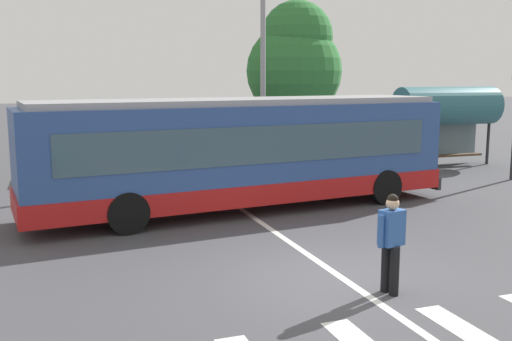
% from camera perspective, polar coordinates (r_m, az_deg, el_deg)
% --- Properties ---
extents(ground_plane, '(160.00, 160.00, 0.00)m').
position_cam_1_polar(ground_plane, '(10.86, 7.79, -10.43)').
color(ground_plane, '#47474C').
extents(city_transit_bus, '(12.11, 3.90, 3.06)m').
position_cam_1_polar(city_transit_bus, '(15.91, -1.23, 1.78)').
color(city_transit_bus, black).
rests_on(city_transit_bus, ground_plane).
extents(pedestrian_crossing_street, '(0.57, 0.35, 1.72)m').
position_cam_1_polar(pedestrian_crossing_street, '(10.01, 13.14, -6.47)').
color(pedestrian_crossing_street, black).
rests_on(pedestrian_crossing_street, ground_plane).
extents(parked_car_champagne, '(1.89, 4.51, 1.35)m').
position_cam_1_polar(parked_car_champagne, '(22.29, -16.21, 1.40)').
color(parked_car_champagne, black).
rests_on(parked_car_champagne, ground_plane).
extents(parked_car_teal, '(1.88, 4.50, 1.35)m').
position_cam_1_polar(parked_car_teal, '(22.83, -9.45, 1.82)').
color(parked_car_teal, black).
rests_on(parked_car_teal, ground_plane).
extents(parked_car_red, '(1.93, 4.53, 1.35)m').
position_cam_1_polar(parked_car_red, '(23.81, -3.24, 2.22)').
color(parked_car_red, black).
rests_on(parked_car_red, ground_plane).
extents(parked_car_blue, '(1.90, 4.51, 1.35)m').
position_cam_1_polar(parked_car_blue, '(24.57, 2.43, 2.44)').
color(parked_car_blue, black).
rests_on(parked_car_blue, ground_plane).
extents(bus_stop_shelter, '(4.41, 1.54, 3.25)m').
position_cam_1_polar(bus_stop_shelter, '(24.87, 18.24, 5.89)').
color(bus_stop_shelter, '#28282B').
rests_on(bus_stop_shelter, ground_plane).
extents(twin_arm_street_lamp, '(4.25, 0.32, 8.56)m').
position_cam_1_polar(twin_arm_street_lamp, '(22.64, 0.70, 13.34)').
color(twin_arm_street_lamp, '#939399').
rests_on(twin_arm_street_lamp, ground_plane).
extents(background_tree_right, '(4.73, 4.73, 7.36)m').
position_cam_1_polar(background_tree_right, '(29.24, 3.83, 10.66)').
color(background_tree_right, brown).
rests_on(background_tree_right, ground_plane).
extents(lane_center_line, '(0.16, 24.00, 0.01)m').
position_cam_1_polar(lane_center_line, '(12.62, 4.11, -7.55)').
color(lane_center_line, silver).
rests_on(lane_center_line, ground_plane).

